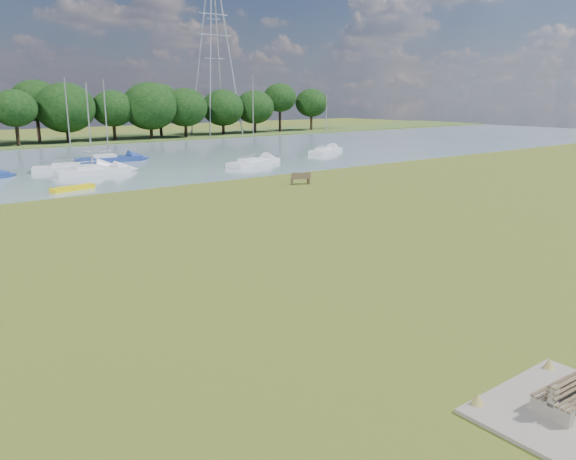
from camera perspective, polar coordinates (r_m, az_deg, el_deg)
ground at (r=24.09m, az=-4.71°, el=-3.95°), size 220.00×220.00×0.00m
river at (r=63.01m, az=-26.03°, el=5.67°), size 220.00×40.00×0.10m
concrete_pad at (r=15.28m, az=26.46°, el=-16.11°), size 4.20×3.20×0.10m
bench_pair at (r=15.09m, az=26.63°, el=-14.75°), size 1.68×1.04×0.88m
riverbank_bench at (r=46.28m, az=1.28°, el=5.26°), size 1.69×1.08×1.01m
kayak at (r=46.27m, az=-21.03°, el=3.99°), size 3.51×1.61×0.34m
pylon at (r=104.06m, az=-7.54°, el=19.38°), size 6.72×4.71×28.13m
sailboat_0 at (r=71.41m, az=3.84°, el=8.17°), size 6.71×4.39×7.06m
sailboat_1 at (r=58.17m, az=-21.16°, el=6.07°), size 7.33×4.30×8.67m
sailboat_2 at (r=54.91m, az=-19.30°, el=5.87°), size 6.63×1.93×8.25m
sailboat_6 at (r=59.00m, az=-3.54°, el=7.04°), size 7.28×4.25×9.02m
sailboat_7 at (r=64.42m, az=-17.81°, el=7.04°), size 6.95×2.16×8.70m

